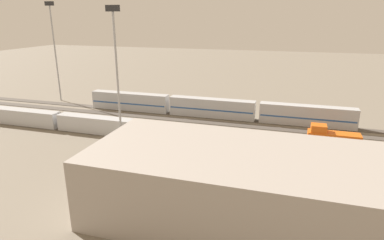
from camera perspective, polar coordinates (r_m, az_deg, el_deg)
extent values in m
plane|color=#756B5B|center=(80.98, -2.54, -1.11)|extent=(400.00, 400.00, 0.00)
cube|color=#4C443D|center=(90.00, -0.42, 0.87)|extent=(140.00, 2.80, 0.12)
cube|color=#4C443D|center=(85.45, -1.42, -0.05)|extent=(140.00, 2.80, 0.12)
cube|color=#3D3833|center=(80.96, -2.54, -1.07)|extent=(140.00, 2.80, 0.12)
cube|color=#4C443D|center=(76.53, -3.78, -2.21)|extent=(140.00, 2.80, 0.12)
cube|color=#4C443D|center=(72.18, -5.18, -3.49)|extent=(140.00, 2.80, 0.12)
cube|color=#B7BABF|center=(77.92, -15.16, -0.92)|extent=(23.00, 3.00, 3.80)
cube|color=#B7BABF|center=(92.79, -27.97, 0.54)|extent=(23.00, 3.00, 3.80)
cube|color=#B7BABF|center=(85.60, 19.40, 0.75)|extent=(23.00, 3.00, 5.00)
cube|color=#285193|center=(85.71, 19.37, 0.50)|extent=(22.40, 3.06, 0.36)
cube|color=#B7BABF|center=(87.71, 3.46, 2.13)|extent=(23.00, 3.00, 5.00)
cube|color=#285193|center=(87.76, 3.45, 2.00)|extent=(22.40, 3.06, 0.36)
cube|color=#B7BABF|center=(96.06, -10.73, 3.21)|extent=(23.00, 3.00, 5.00)
cube|color=#285193|center=(96.15, -10.72, 3.01)|extent=(22.40, 3.06, 0.36)
cube|color=#D85914|center=(71.99, 23.38, -3.40)|extent=(10.00, 3.00, 3.60)
cube|color=#D85914|center=(70.87, 21.22, -1.31)|extent=(3.00, 2.70, 1.40)
cylinder|color=#9EA0A5|center=(112.17, -22.68, 10.41)|extent=(0.44, 0.44, 29.10)
cube|color=#262628|center=(111.67, -23.62, 18.12)|extent=(2.80, 0.70, 1.20)
cylinder|color=#9EA0A5|center=(69.13, -12.84, 6.73)|extent=(0.44, 0.44, 26.85)
cube|color=#262628|center=(68.03, -13.68, 18.41)|extent=(2.80, 0.70, 1.20)
cube|color=#9E9389|center=(43.75, 13.65, -11.81)|extent=(47.18, 18.45, 9.54)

